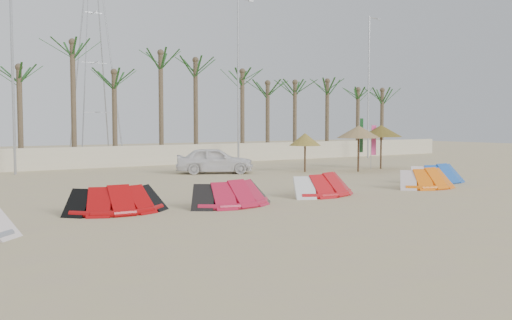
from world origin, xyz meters
TOP-DOWN VIEW (x-y plane):
  - ground at (0.00, 0.00)m, footprint 120.00×120.00m
  - boundary_wall at (0.00, 22.00)m, footprint 60.00×0.30m
  - palm_line at (0.67, 23.50)m, footprint 52.00×4.00m
  - lamp_b at (-5.96, 20.00)m, footprint 1.25×0.14m
  - lamp_c at (8.04, 20.00)m, footprint 1.25×0.14m
  - lamp_d at (20.04, 20.00)m, footprint 1.25×0.14m
  - pylon at (1.00, 28.00)m, footprint 3.00×3.00m
  - kite_red_left at (-6.17, 4.64)m, footprint 3.11×1.64m
  - kite_red_mid at (-2.47, 3.99)m, footprint 3.28×1.90m
  - kite_red_right at (1.87, 4.47)m, footprint 3.55×2.31m
  - kite_orange at (7.01, 3.81)m, footprint 2.99×1.61m
  - kite_blue at (9.28, 5.10)m, footprint 3.29×1.59m
  - parasol_left at (7.76, 12.65)m, footprint 1.78×1.78m
  - parasol_mid at (10.33, 11.08)m, footprint 2.43×2.43m
  - parasol_right at (12.93, 11.85)m, footprint 2.45×2.45m
  - flag_pink at (12.60, 12.18)m, footprint 0.45×0.04m
  - flag_green at (12.48, 13.03)m, footprint 0.44×0.14m
  - car at (3.14, 14.69)m, footprint 4.46×3.45m

SIDE VIEW (x-z plane):
  - ground at x=0.00m, z-range 0.00..0.00m
  - pylon at x=1.00m, z-range -7.00..7.00m
  - kite_orange at x=7.01m, z-range -0.03..0.87m
  - kite_red_left at x=-6.17m, z-range -0.03..0.87m
  - kite_red_mid at x=-2.47m, z-range -0.03..0.87m
  - kite_red_right at x=1.87m, z-range -0.03..0.87m
  - kite_blue at x=9.28m, z-range -0.03..0.87m
  - boundary_wall at x=0.00m, z-range 0.00..1.30m
  - car at x=3.14m, z-range 0.00..1.42m
  - flag_pink at x=12.60m, z-range 0.25..3.00m
  - parasol_left at x=7.76m, z-range 0.73..2.90m
  - flag_green at x=12.48m, z-range 0.30..3.49m
  - parasol_mid at x=10.33m, z-range 0.94..3.53m
  - parasol_right at x=12.93m, z-range 0.95..3.56m
  - lamp_b at x=-5.96m, z-range 0.27..11.27m
  - lamp_c at x=8.04m, z-range 0.27..11.27m
  - lamp_d at x=20.04m, z-range 0.27..11.27m
  - palm_line at x=0.67m, z-range 2.59..10.29m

